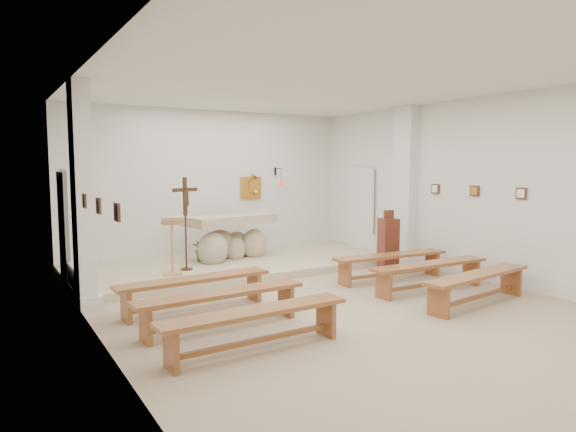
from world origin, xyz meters
TOP-DOWN VIEW (x-y plane):
  - ground at (0.00, 0.00)m, footprint 7.00×10.00m
  - wall_left at (-3.49, 0.00)m, footprint 0.02×10.00m
  - wall_right at (3.49, 0.00)m, footprint 0.02×10.00m
  - wall_back at (0.00, 4.99)m, footprint 7.00×0.02m
  - ceiling at (0.00, 0.00)m, footprint 7.00×10.00m
  - sanctuary_platform at (0.00, 3.50)m, footprint 6.98×3.00m
  - pilaster_left at (-3.37, 2.00)m, footprint 0.26×0.55m
  - pilaster_right at (3.37, 2.00)m, footprint 0.26×0.55m
  - gold_wall_relief at (1.05, 4.96)m, footprint 0.55×0.04m
  - sanctuary_lamp at (1.75, 4.71)m, footprint 0.11×0.36m
  - station_frame_left_front at (-3.47, -0.80)m, footprint 0.03×0.20m
  - station_frame_left_mid at (-3.47, 0.20)m, footprint 0.03×0.20m
  - station_frame_left_rear at (-3.47, 1.20)m, footprint 0.03×0.20m
  - station_frame_right_front at (3.47, -0.80)m, footprint 0.03×0.20m
  - station_frame_right_mid at (3.47, 0.20)m, footprint 0.03×0.20m
  - station_frame_right_rear at (3.47, 1.20)m, footprint 0.03×0.20m
  - radiator_left at (-3.43, 2.70)m, footprint 0.10×0.85m
  - radiator_right at (3.43, 2.70)m, footprint 0.10×0.85m
  - altar at (-0.03, 3.86)m, footprint 2.17×1.20m
  - lectern at (-1.66, 2.89)m, footprint 0.46×0.42m
  - crucifix_stand at (-1.29, 3.18)m, footprint 0.55×0.24m
  - potted_plant at (-0.65, 3.91)m, footprint 0.62×0.60m
  - donation_pedestal at (2.54, 1.58)m, footprint 0.41×0.41m
  - bench_left_front at (-1.98, 0.89)m, footprint 2.45×0.52m
  - bench_right_front at (1.98, 0.89)m, footprint 2.45×0.55m
  - bench_left_second at (-1.98, -0.13)m, footprint 2.44×0.49m
  - bench_right_second at (1.98, -0.13)m, footprint 2.44×0.43m
  - bench_left_third at (-1.98, -1.14)m, footprint 2.44×0.47m
  - bench_right_third at (1.98, -1.14)m, footprint 2.46×0.72m

SIDE VIEW (x-z plane):
  - ground at x=0.00m, z-range 0.00..0.00m
  - sanctuary_platform at x=0.00m, z-range 0.00..0.15m
  - radiator_left at x=-3.43m, z-range 0.01..0.53m
  - radiator_right at x=3.43m, z-range 0.01..0.53m
  - bench_left_front at x=-1.98m, z-range 0.13..0.64m
  - bench_right_front at x=1.98m, z-range 0.13..0.64m
  - bench_left_second at x=-1.98m, z-range 0.13..0.64m
  - bench_right_second at x=1.98m, z-range 0.13..0.64m
  - bench_left_third at x=-1.98m, z-range 0.13..0.64m
  - bench_right_third at x=1.98m, z-range 0.13..0.64m
  - potted_plant at x=-0.65m, z-range 0.15..0.69m
  - altar at x=-0.03m, z-range 0.03..1.08m
  - donation_pedestal at x=2.54m, z-range -0.08..1.21m
  - lectern at x=-1.66m, z-range 0.14..1.26m
  - crucifix_stand at x=-1.29m, z-range 0.29..2.12m
  - gold_wall_relief at x=1.05m, z-range 1.38..1.92m
  - station_frame_left_front at x=-3.47m, z-range 1.62..1.82m
  - station_frame_left_mid at x=-3.47m, z-range 1.62..1.82m
  - station_frame_left_rear at x=-3.47m, z-range 1.62..1.82m
  - station_frame_right_front at x=3.47m, z-range 1.62..1.82m
  - station_frame_right_mid at x=3.47m, z-range 1.62..1.82m
  - station_frame_right_rear at x=3.47m, z-range 1.62..1.82m
  - wall_left at x=-3.49m, z-range 0.00..3.50m
  - wall_right at x=3.49m, z-range 0.00..3.50m
  - wall_back at x=0.00m, z-range 0.00..3.50m
  - pilaster_left at x=-3.37m, z-range 0.00..3.50m
  - pilaster_right at x=3.37m, z-range 0.00..3.50m
  - sanctuary_lamp at x=1.75m, z-range 1.59..2.03m
  - ceiling at x=0.00m, z-range 3.48..3.50m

